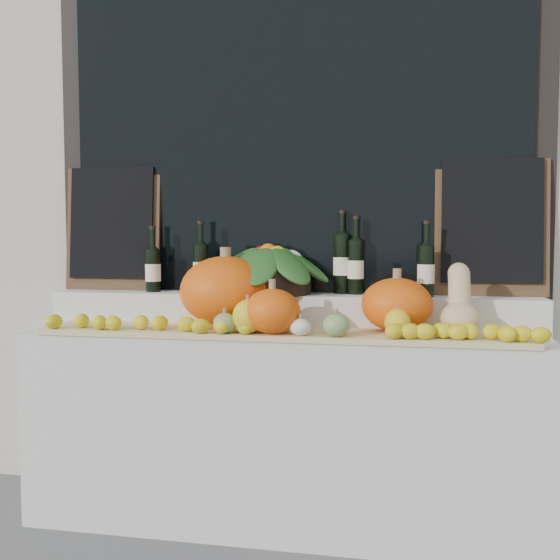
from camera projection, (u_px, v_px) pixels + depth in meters
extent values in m
cube|color=beige|center=(307.00, 66.00, 3.43)|extent=(7.00, 0.90, 4.50)
cube|color=black|center=(293.00, 114.00, 3.01)|extent=(2.40, 0.04, 2.10)
cube|color=black|center=(292.00, 113.00, 2.98)|extent=(2.20, 0.02, 2.00)
cube|color=silver|center=(283.00, 427.00, 2.84)|extent=(2.30, 0.55, 0.88)
cube|color=silver|center=(289.00, 310.00, 2.95)|extent=(2.30, 0.25, 0.16)
cube|color=tan|center=(278.00, 333.00, 2.69)|extent=(2.10, 0.32, 0.02)
ellipsoid|color=#F55F0C|center=(226.00, 291.00, 2.83)|extent=(0.44, 0.44, 0.32)
ellipsoid|color=#F55F0C|center=(397.00, 304.00, 2.67)|extent=(0.38, 0.38, 0.23)
ellipsoid|color=#F55F0C|center=(272.00, 311.00, 2.60)|extent=(0.31, 0.31, 0.19)
ellipsoid|color=#D9B180|center=(460.00, 319.00, 2.54)|extent=(0.16, 0.16, 0.14)
cylinder|color=#D9B180|center=(459.00, 291.00, 2.58)|extent=(0.09, 0.14, 0.18)
sphere|color=#D9B180|center=(459.00, 273.00, 2.61)|extent=(0.09, 0.09, 0.09)
ellipsoid|color=#2C611D|center=(336.00, 325.00, 2.52)|extent=(0.11, 0.11, 0.09)
cylinder|color=olive|center=(336.00, 311.00, 2.51)|extent=(0.02, 0.02, 0.02)
ellipsoid|color=#2C611D|center=(225.00, 323.00, 2.61)|extent=(0.10, 0.10, 0.09)
cylinder|color=olive|center=(225.00, 310.00, 2.60)|extent=(0.02, 0.02, 0.02)
ellipsoid|color=#FBF0C9|center=(300.00, 327.00, 2.55)|extent=(0.09, 0.09, 0.07)
cylinder|color=olive|center=(300.00, 316.00, 2.54)|extent=(0.02, 0.02, 0.02)
ellipsoid|color=gold|center=(248.00, 316.00, 2.60)|extent=(0.13, 0.13, 0.14)
cylinder|color=olive|center=(248.00, 297.00, 2.59)|extent=(0.02, 0.02, 0.02)
ellipsoid|color=#FBF0C9|center=(339.00, 326.00, 2.56)|extent=(0.09, 0.09, 0.07)
cylinder|color=olive|center=(339.00, 314.00, 2.56)|extent=(0.02, 0.02, 0.02)
ellipsoid|color=gold|center=(397.00, 322.00, 2.53)|extent=(0.11, 0.11, 0.11)
cylinder|color=olive|center=(398.00, 306.00, 2.53)|extent=(0.02, 0.02, 0.02)
cylinder|color=black|center=(268.00, 281.00, 2.95)|extent=(0.41, 0.41, 0.12)
cylinder|color=black|center=(153.00, 271.00, 3.05)|extent=(0.07, 0.07, 0.21)
cylinder|color=black|center=(153.00, 239.00, 3.04)|extent=(0.03, 0.03, 0.10)
cylinder|color=#F6EBCD|center=(153.00, 273.00, 3.05)|extent=(0.08, 0.08, 0.08)
cylinder|color=black|center=(152.00, 228.00, 3.04)|extent=(0.03, 0.03, 0.02)
cylinder|color=black|center=(201.00, 269.00, 3.00)|extent=(0.07, 0.07, 0.23)
cylinder|color=black|center=(201.00, 234.00, 2.99)|extent=(0.03, 0.03, 0.10)
cylinder|color=#F6EBCD|center=(201.00, 271.00, 3.00)|extent=(0.08, 0.08, 0.08)
cylinder|color=black|center=(201.00, 223.00, 2.99)|extent=(0.03, 0.03, 0.02)
cylinder|color=black|center=(342.00, 264.00, 2.95)|extent=(0.08, 0.08, 0.28)
cylinder|color=black|center=(342.00, 224.00, 2.94)|extent=(0.03, 0.03, 0.10)
cylinder|color=#F6EBCD|center=(342.00, 266.00, 2.95)|extent=(0.08, 0.08, 0.08)
cylinder|color=black|center=(342.00, 212.00, 2.93)|extent=(0.03, 0.03, 0.02)
cylinder|color=black|center=(356.00, 267.00, 2.91)|extent=(0.07, 0.07, 0.25)
cylinder|color=black|center=(356.00, 230.00, 2.90)|extent=(0.03, 0.03, 0.10)
cylinder|color=#F6EBCD|center=(356.00, 270.00, 2.91)|extent=(0.08, 0.08, 0.08)
cylinder|color=black|center=(356.00, 218.00, 2.90)|extent=(0.03, 0.03, 0.02)
cylinder|color=black|center=(426.00, 272.00, 2.78)|extent=(0.07, 0.07, 0.23)
cylinder|color=black|center=(427.00, 235.00, 2.77)|extent=(0.03, 0.03, 0.10)
cylinder|color=#F6EBCD|center=(426.00, 274.00, 2.78)|extent=(0.08, 0.08, 0.08)
cylinder|color=black|center=(427.00, 222.00, 2.77)|extent=(0.03, 0.03, 0.02)
cube|color=#4C331E|center=(113.00, 229.00, 3.17)|extent=(0.50, 0.07, 0.62)
cube|color=black|center=(112.00, 223.00, 3.15)|extent=(0.44, 0.07, 0.56)
cube|color=#4C331E|center=(491.00, 228.00, 2.82)|extent=(0.50, 0.07, 0.62)
cube|color=black|center=(492.00, 221.00, 2.81)|extent=(0.44, 0.07, 0.56)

